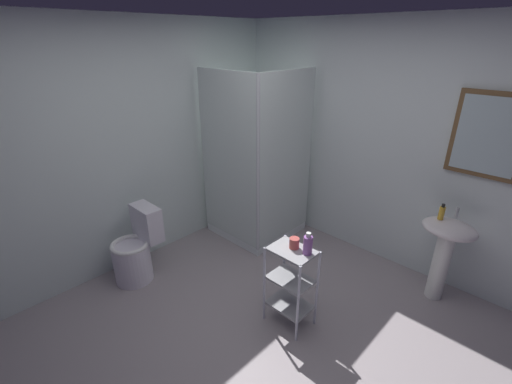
% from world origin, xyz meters
% --- Properties ---
extents(ground_plane, '(4.20, 4.20, 0.02)m').
position_xyz_m(ground_plane, '(0.00, 0.00, -0.01)').
color(ground_plane, gray).
extents(wall_back, '(4.20, 0.14, 2.50)m').
position_xyz_m(wall_back, '(0.01, 1.85, 1.25)').
color(wall_back, silver).
rests_on(wall_back, ground_plane).
extents(wall_left, '(0.10, 4.20, 2.50)m').
position_xyz_m(wall_left, '(-1.85, 0.00, 1.25)').
color(wall_left, silver).
rests_on(wall_left, ground_plane).
extents(shower_stall, '(0.92, 0.92, 2.00)m').
position_xyz_m(shower_stall, '(-1.19, 1.18, 0.46)').
color(shower_stall, white).
rests_on(shower_stall, ground_plane).
extents(pedestal_sink, '(0.46, 0.37, 0.81)m').
position_xyz_m(pedestal_sink, '(0.84, 1.52, 0.58)').
color(pedestal_sink, white).
rests_on(pedestal_sink, ground_plane).
extents(sink_faucet, '(0.03, 0.03, 0.10)m').
position_xyz_m(sink_faucet, '(0.84, 1.64, 0.86)').
color(sink_faucet, silver).
rests_on(sink_faucet, pedestal_sink).
extents(toilet, '(0.37, 0.49, 0.76)m').
position_xyz_m(toilet, '(-1.48, -0.29, 0.31)').
color(toilet, white).
rests_on(toilet, ground_plane).
extents(storage_cart, '(0.38, 0.28, 0.74)m').
position_xyz_m(storage_cart, '(0.04, 0.30, 0.44)').
color(storage_cart, silver).
rests_on(storage_cart, ground_plane).
extents(hand_soap_bottle, '(0.05, 0.05, 0.15)m').
position_xyz_m(hand_soap_bottle, '(0.75, 1.52, 0.88)').
color(hand_soap_bottle, gold).
rests_on(hand_soap_bottle, pedestal_sink).
extents(conditioner_bottle_purple, '(0.07, 0.07, 0.19)m').
position_xyz_m(conditioner_bottle_purple, '(0.16, 0.34, 0.82)').
color(conditioner_bottle_purple, '#8C53A4').
rests_on(conditioner_bottle_purple, storage_cart).
extents(rinse_cup, '(0.08, 0.08, 0.09)m').
position_xyz_m(rinse_cup, '(0.03, 0.33, 0.78)').
color(rinse_cup, '#B24742').
rests_on(rinse_cup, storage_cart).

